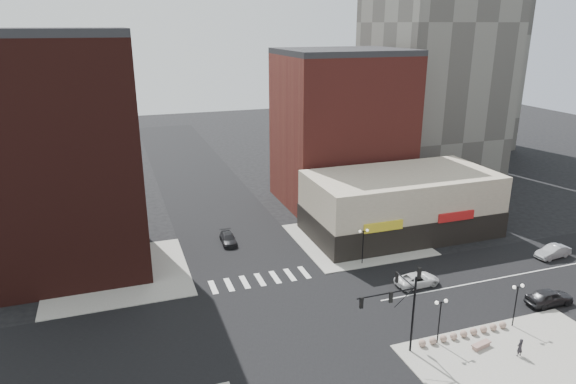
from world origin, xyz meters
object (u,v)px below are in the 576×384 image
street_lamp_se_b (517,295)px  stone_bench (481,345)px  pedestrian (520,347)px  silver_sedan (553,252)px  traffic_signal (402,299)px  dark_sedan_east (549,297)px  white_suv (417,280)px  street_lamp_se_a (440,310)px  dark_sedan_north (228,239)px  street_lamp_ne (363,238)px

street_lamp_se_b → stone_bench: bearing=-159.8°
pedestrian → silver_sedan: bearing=-148.0°
traffic_signal → dark_sedan_east: (17.92, 1.83, -4.15)m
white_suv → traffic_signal: bearing=137.5°
silver_sedan → street_lamp_se_a: bearing=-71.4°
silver_sedan → stone_bench: silver_sedan is taller
dark_sedan_east → dark_sedan_north: size_ratio=1.11×
street_lamp_se_a → silver_sedan: size_ratio=0.94×
white_suv → dark_sedan_north: (-16.32, 17.17, -0.05)m
stone_bench → street_lamp_se_a: bearing=138.1°
street_lamp_se_b → silver_sedan: (14.98, 10.22, -2.56)m
street_lamp_ne → dark_sedan_north: 17.22m
traffic_signal → dark_sedan_north: (-8.40, 26.61, -4.34)m
traffic_signal → stone_bench: traffic_signal is taller
street_lamp_se_a → white_suv: (4.15, 9.60, -2.62)m
street_lamp_ne → stone_bench: 18.16m
traffic_signal → silver_sedan: size_ratio=1.75×
stone_bench → street_lamp_ne: bearing=85.0°
traffic_signal → dark_sedan_north: 28.23m
traffic_signal → street_lamp_se_a: size_ratio=1.87×
dark_sedan_north → stone_bench: bearing=-59.5°
traffic_signal → street_lamp_se_b: traffic_signal is taller
white_suv → silver_sedan: (18.83, 0.61, 0.06)m
street_lamp_se_a → street_lamp_ne: bearing=86.4°
white_suv → dark_sedan_north: bearing=41.0°
pedestrian → street_lamp_ne: bearing=-84.0°
street_lamp_ne → silver_sedan: bearing=-14.7°
street_lamp_se_b → stone_bench: street_lamp_se_b is taller
street_lamp_se_a → pedestrian: bearing=-35.4°
traffic_signal → silver_sedan: 28.88m
street_lamp_se_b → white_suv: 10.67m
silver_sedan → street_lamp_ne: bearing=-110.1°
traffic_signal → pedestrian: (9.05, -3.92, -4.04)m
street_lamp_se_a → street_lamp_ne: same height
white_suv → stone_bench: size_ratio=2.45×
stone_bench → street_lamp_se_b: bearing=8.5°
traffic_signal → dark_sedan_east: traffic_signal is taller
street_lamp_ne → stone_bench: size_ratio=2.12×
street_lamp_se_b → pedestrian: (-2.71, -3.75, -2.37)m
street_lamp_se_b → silver_sedan: bearing=34.3°
dark_sedan_north → white_suv: bearing=-44.1°
street_lamp_se_a → dark_sedan_north: size_ratio=0.97×
traffic_signal → street_lamp_se_a: traffic_signal is taller
traffic_signal → stone_bench: (6.86, -1.97, -4.61)m
white_suv → dark_sedan_north: 23.69m
street_lamp_ne → dark_sedan_east: street_lamp_ne is taller
street_lamp_ne → pedestrian: street_lamp_ne is taller
street_lamp_se_a → dark_sedan_east: size_ratio=0.88×
street_lamp_se_b → dark_sedan_east: size_ratio=0.88×
street_lamp_ne → dark_sedan_east: size_ratio=0.88×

